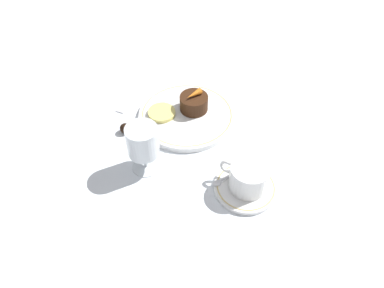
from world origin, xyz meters
The scene contains 11 objects.
ground_plane centered at (0.00, 0.00, 0.00)m, with size 3.00×3.00×0.00m, color white.
dinner_plate centered at (0.00, -0.06, 0.01)m, with size 0.24×0.24×0.01m.
saucer centered at (-0.22, 0.08, 0.01)m, with size 0.13×0.13×0.01m.
coffee_cup centered at (-0.22, 0.07, 0.04)m, with size 0.11×0.08×0.06m.
spoon centered at (-0.18, 0.07, 0.01)m, with size 0.06×0.10×0.00m.
wine_glass centered at (0.00, 0.13, 0.08)m, with size 0.07×0.07×0.12m.
fork centered at (0.17, -0.06, 0.00)m, with size 0.03×0.18×0.01m.
dessert_cake centered at (-0.01, -0.08, 0.03)m, with size 0.07×0.07×0.04m.
carrot_garnish centered at (-0.01, -0.08, 0.06)m, with size 0.03×0.05×0.02m.
pineapple_slice centered at (0.05, -0.02, 0.02)m, with size 0.07×0.07×0.01m.
chocolate_truffle centered at (0.11, 0.06, 0.01)m, with size 0.03×0.03×0.03m.
Camera 1 is at (-0.35, 0.55, 0.65)m, focal length 35.00 mm.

